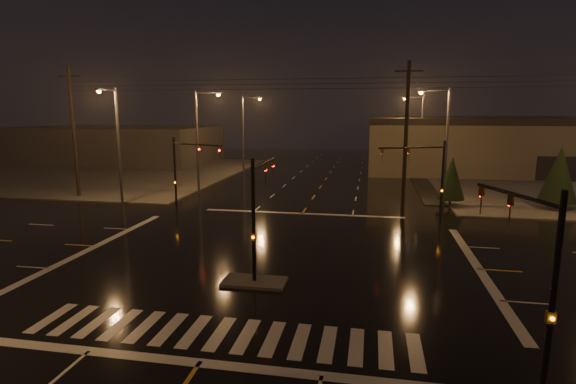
{
  "coord_description": "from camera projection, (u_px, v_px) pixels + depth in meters",
  "views": [
    {
      "loc": [
        5.29,
        -23.66,
        8.12
      ],
      "look_at": [
        0.14,
        4.05,
        3.0
      ],
      "focal_mm": 28.0,
      "sensor_mm": 36.0,
      "label": 1
    }
  ],
  "objects": [
    {
      "name": "streetlight_2",
      "position": [
        245.0,
        128.0,
        59.15
      ],
      "size": [
        2.77,
        0.32,
        10.0
      ],
      "color": "#38383A",
      "rests_on": "ground"
    },
    {
      "name": "signal_mast_ne",
      "position": [
        429.0,
        171.0,
        32.7
      ],
      "size": [
        4.84,
        1.86,
        6.0
      ],
      "color": "black",
      "rests_on": "ground"
    },
    {
      "name": "streetlight_3",
      "position": [
        443.0,
        139.0,
        37.71
      ],
      "size": [
        2.77,
        0.32,
        10.0
      ],
      "color": "#38383A",
      "rests_on": "ground"
    },
    {
      "name": "stop_bar_far",
      "position": [
        302.0,
        213.0,
        35.92
      ],
      "size": [
        16.0,
        0.5,
        0.01
      ],
      "primitive_type": "cube",
      "color": "beige",
      "rests_on": "ground"
    },
    {
      "name": "stop_bar_near",
      "position": [
        200.0,
        363.0,
        14.64
      ],
      "size": [
        16.0,
        0.5,
        0.01
      ],
      "primitive_type": "cube",
      "color": "beige",
      "rests_on": "ground"
    },
    {
      "name": "commercial_block",
      "position": [
        116.0,
        144.0,
        71.71
      ],
      "size": [
        30.0,
        18.0,
        5.6
      ],
      "primitive_type": "cube",
      "color": "#453E3C",
      "rests_on": "ground"
    },
    {
      "name": "streetlight_5",
      "position": [
        116.0,
        138.0,
        37.95
      ],
      "size": [
        0.32,
        2.77,
        10.0
      ],
      "color": "#38383A",
      "rests_on": "ground"
    },
    {
      "name": "utility_pole_1",
      "position": [
        406.0,
        136.0,
        36.29
      ],
      "size": [
        2.2,
        0.32,
        12.0
      ],
      "color": "black",
      "rests_on": "ground"
    },
    {
      "name": "crosswalk",
      "position": [
        220.0,
        333.0,
        16.58
      ],
      "size": [
        15.0,
        2.6,
        0.01
      ],
      "primitive_type": "cube",
      "color": "beige",
      "rests_on": "ground"
    },
    {
      "name": "utility_pole_0",
      "position": [
        74.0,
        132.0,
        41.69
      ],
      "size": [
        2.2,
        0.32,
        12.0
      ],
      "color": "black",
      "rests_on": "ground"
    },
    {
      "name": "conifer_0",
      "position": [
        451.0,
        178.0,
        37.95
      ],
      "size": [
        2.31,
        2.31,
        4.32
      ],
      "color": "black",
      "rests_on": "ground"
    },
    {
      "name": "conifer_1",
      "position": [
        559.0,
        174.0,
        36.65
      ],
      "size": [
        2.93,
        2.93,
        5.28
      ],
      "color": "black",
      "rests_on": "ground"
    },
    {
      "name": "streetlight_1",
      "position": [
        200.0,
        135.0,
        43.67
      ],
      "size": [
        2.77,
        0.32,
        10.0
      ],
      "color": "#38383A",
      "rests_on": "ground"
    },
    {
      "name": "sidewalk_nw",
      "position": [
        101.0,
        172.0,
        59.7
      ],
      "size": [
        36.0,
        36.0,
        0.12
      ],
      "primitive_type": "cube",
      "color": "#47443F",
      "rests_on": "ground"
    },
    {
      "name": "signal_mast_nw",
      "position": [
        184.0,
        165.0,
        36.12
      ],
      "size": [
        4.84,
        1.86,
        6.0
      ],
      "color": "black",
      "rests_on": "ground"
    },
    {
      "name": "streetlight_4",
      "position": [
        419.0,
        129.0,
        57.06
      ],
      "size": [
        2.77,
        0.32,
        10.0
      ],
      "color": "#38383A",
      "rests_on": "ground"
    },
    {
      "name": "signal_mast_se",
      "position": [
        536.0,
        261.0,
        13.35
      ],
      "size": [
        1.55,
        3.87,
        6.0
      ],
      "color": "black",
      "rests_on": "ground"
    },
    {
      "name": "ground",
      "position": [
        272.0,
        257.0,
        25.29
      ],
      "size": [
        140.0,
        140.0,
        0.0
      ],
      "primitive_type": "plane",
      "color": "black",
      "rests_on": "ground"
    },
    {
      "name": "signal_mast_median",
      "position": [
        258.0,
        202.0,
        21.65
      ],
      "size": [
        0.25,
        4.59,
        6.0
      ],
      "color": "black",
      "rests_on": "ground"
    },
    {
      "name": "median_island",
      "position": [
        254.0,
        282.0,
        21.4
      ],
      "size": [
        3.0,
        1.6,
        0.15
      ],
      "primitive_type": "cube",
      "color": "#47443F",
      "rests_on": "ground"
    }
  ]
}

